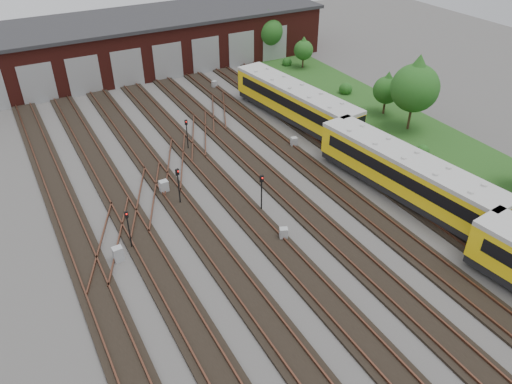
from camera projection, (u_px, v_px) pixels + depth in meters
ground at (301, 238)px, 35.42m from camera, size 120.00×120.00×0.00m
track_network at (294, 233)px, 35.73m from camera, size 30.40×70.00×0.33m
maintenance_shed at (128, 44)px, 62.85m from camera, size 51.00×12.50×6.35m
grass_verge at (404, 126)px, 50.39m from camera, size 8.00×55.00×0.05m
metro_train at (407, 174)px, 38.67m from camera, size 4.90×48.64×3.39m
signal_mast_0 at (128, 225)px, 33.34m from camera, size 0.24×0.23×3.13m
signal_mast_1 at (178, 182)px, 37.80m from camera, size 0.30×0.29×3.17m
signal_mast_2 at (187, 131)px, 45.24m from camera, size 0.24×0.23×3.03m
signal_mast_3 at (262, 188)px, 37.09m from camera, size 0.27×0.26×3.14m
relay_cabinet_0 at (118, 254)px, 33.12m from camera, size 0.68×0.57×1.08m
relay_cabinet_1 at (164, 187)px, 39.95m from camera, size 0.71×0.60×1.12m
relay_cabinet_2 at (284, 234)px, 35.03m from camera, size 0.71×0.66×0.95m
relay_cabinet_3 at (214, 85)px, 58.78m from camera, size 0.60×0.54×0.87m
relay_cabinet_4 at (294, 142)px, 46.56m from camera, size 0.64×0.56×0.95m
tree_0 at (268, 27)px, 65.80m from camera, size 3.90×3.90×6.46m
tree_1 at (304, 48)px, 63.45m from camera, size 2.47×2.47×4.09m
tree_2 at (416, 82)px, 47.19m from camera, size 4.61×4.61×7.64m
tree_3 at (387, 87)px, 51.31m from camera, size 2.82×2.82×4.68m
bush_0 at (422, 149)px, 45.07m from camera, size 1.23×1.23×1.23m
bush_1 at (346, 87)px, 57.26m from camera, size 1.49×1.49×1.49m
bush_2 at (287, 61)px, 65.31m from camera, size 1.23×1.23×1.23m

